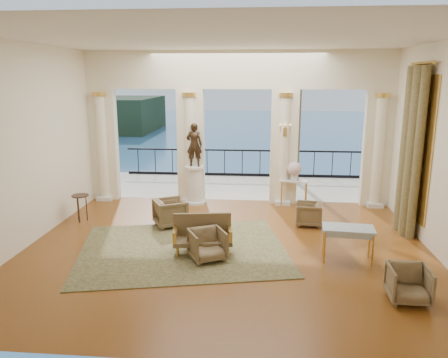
# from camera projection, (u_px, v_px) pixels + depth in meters

# --- Properties ---
(floor) EXTENTS (9.00, 9.00, 0.00)m
(floor) POSITION_uv_depth(u_px,v_px,m) (226.00, 249.00, 9.75)
(floor) COLOR #4C240A
(floor) RESTS_ON ground
(room_walls) EXTENTS (9.00, 9.00, 9.00)m
(room_walls) POSITION_uv_depth(u_px,v_px,m) (221.00, 126.00, 8.01)
(room_walls) COLOR white
(room_walls) RESTS_ON ground
(arcade) EXTENTS (9.00, 0.56, 4.50)m
(arcade) POSITION_uv_depth(u_px,v_px,m) (237.00, 117.00, 12.87)
(arcade) COLOR #F1E2BF
(arcade) RESTS_ON ground
(terrace) EXTENTS (10.00, 3.60, 0.10)m
(terrace) POSITION_uv_depth(u_px,v_px,m) (240.00, 187.00, 15.39)
(terrace) COLOR #ABA48F
(terrace) RESTS_ON ground
(balustrade) EXTENTS (9.00, 0.06, 1.03)m
(balustrade) POSITION_uv_depth(u_px,v_px,m) (242.00, 165.00, 16.83)
(balustrade) COLOR black
(balustrade) RESTS_ON terrace
(palm_tree) EXTENTS (2.00, 2.00, 4.50)m
(palm_tree) POSITION_uv_depth(u_px,v_px,m) (300.00, 67.00, 15.04)
(palm_tree) COLOR #4C3823
(palm_tree) RESTS_ON terrace
(headland) EXTENTS (22.00, 18.00, 6.00)m
(headland) POSITION_uv_depth(u_px,v_px,m) (97.00, 114.00, 80.88)
(headland) COLOR black
(headland) RESTS_ON sea
(sea) EXTENTS (160.00, 160.00, 0.00)m
(sea) POSITION_uv_depth(u_px,v_px,m) (258.00, 139.00, 69.30)
(sea) COLOR #24528F
(sea) RESTS_ON ground
(curtain) EXTENTS (0.33, 1.40, 4.09)m
(curtain) POSITION_uv_depth(u_px,v_px,m) (411.00, 151.00, 10.38)
(curtain) COLOR brown
(curtain) RESTS_ON ground
(window_frame) EXTENTS (0.04, 1.60, 3.40)m
(window_frame) POSITION_uv_depth(u_px,v_px,m) (419.00, 148.00, 10.34)
(window_frame) COLOR gold
(window_frame) RESTS_ON room_walls
(wall_sconce) EXTENTS (0.30, 0.11, 0.33)m
(wall_sconce) POSITION_uv_depth(u_px,v_px,m) (285.00, 131.00, 12.52)
(wall_sconce) COLOR gold
(wall_sconce) RESTS_ON arcade
(rug) EXTENTS (5.12, 4.36, 0.02)m
(rug) POSITION_uv_depth(u_px,v_px,m) (183.00, 249.00, 9.71)
(rug) COLOR #293118
(rug) RESTS_ON ground
(armchair_a) EXTENTS (0.91, 0.89, 0.71)m
(armchair_a) POSITION_uv_depth(u_px,v_px,m) (207.00, 243.00, 9.12)
(armchair_a) COLOR #3F311D
(armchair_a) RESTS_ON ground
(armchair_b) EXTENTS (0.69, 0.65, 0.68)m
(armchair_b) POSITION_uv_depth(u_px,v_px,m) (409.00, 282.00, 7.43)
(armchair_b) COLOR #3F311D
(armchair_b) RESTS_ON ground
(armchair_c) EXTENTS (0.67, 0.70, 0.66)m
(armchair_c) POSITION_uv_depth(u_px,v_px,m) (309.00, 213.00, 11.25)
(armchair_c) COLOR #3F311D
(armchair_c) RESTS_ON ground
(armchair_d) EXTENTS (0.98, 1.00, 0.78)m
(armchair_d) POSITION_uv_depth(u_px,v_px,m) (170.00, 211.00, 11.19)
(armchair_d) COLOR #3F311D
(armchair_d) RESTS_ON ground
(settee) EXTENTS (1.33, 0.72, 0.84)m
(settee) POSITION_uv_depth(u_px,v_px,m) (203.00, 234.00, 9.50)
(settee) COLOR #3F311D
(settee) RESTS_ON ground
(game_table) EXTENTS (1.10, 0.67, 0.72)m
(game_table) POSITION_uv_depth(u_px,v_px,m) (348.00, 231.00, 9.03)
(game_table) COLOR #93ADBB
(game_table) RESTS_ON ground
(pedestal) EXTENTS (0.63, 0.63, 1.16)m
(pedestal) POSITION_uv_depth(u_px,v_px,m) (195.00, 186.00, 13.13)
(pedestal) COLOR silver
(pedestal) RESTS_ON ground
(statue) EXTENTS (0.47, 0.31, 1.28)m
(statue) POSITION_uv_depth(u_px,v_px,m) (194.00, 145.00, 12.84)
(statue) COLOR #302215
(statue) RESTS_ON pedestal
(console_table) EXTENTS (0.86, 0.49, 0.77)m
(console_table) POSITION_uv_depth(u_px,v_px,m) (294.00, 185.00, 12.90)
(console_table) COLOR silver
(console_table) RESTS_ON ground
(urn) EXTENTS (0.42, 0.42, 0.55)m
(urn) POSITION_uv_depth(u_px,v_px,m) (294.00, 170.00, 12.80)
(urn) COLOR silver
(urn) RESTS_ON console_table
(side_table) EXTENTS (0.44, 0.44, 0.72)m
(side_table) POSITION_uv_depth(u_px,v_px,m) (80.00, 199.00, 11.50)
(side_table) COLOR black
(side_table) RESTS_ON ground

